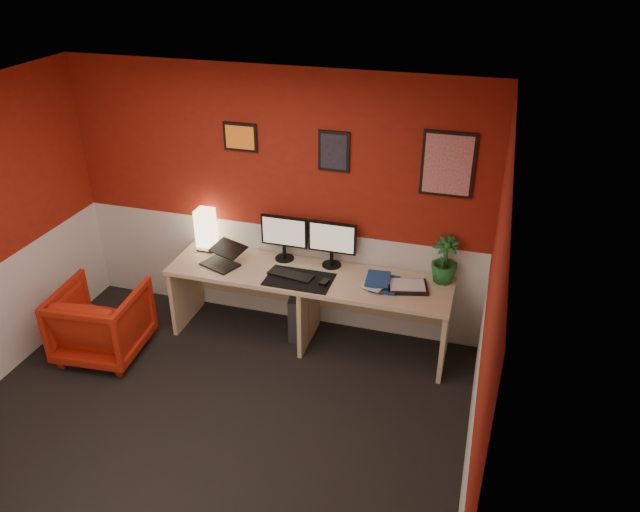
# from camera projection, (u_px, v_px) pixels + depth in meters

# --- Properties ---
(ground) EXTENTS (4.00, 3.50, 0.01)m
(ground) POSITION_uv_depth(u_px,v_px,m) (204.00, 432.00, 4.85)
(ground) COLOR black
(ground) RESTS_ON ground
(ceiling) EXTENTS (4.00, 3.50, 0.01)m
(ceiling) POSITION_uv_depth(u_px,v_px,m) (166.00, 121.00, 3.66)
(ceiling) COLOR white
(ceiling) RESTS_ON ground
(wall_back) EXTENTS (4.00, 0.01, 2.50)m
(wall_back) POSITION_uv_depth(u_px,v_px,m) (275.00, 202.00, 5.73)
(wall_back) COLOR maroon
(wall_back) RESTS_ON ground
(wall_front) EXTENTS (4.00, 0.01, 2.50)m
(wall_front) POSITION_uv_depth(u_px,v_px,m) (8.00, 497.00, 2.78)
(wall_front) COLOR maroon
(wall_front) RESTS_ON ground
(wall_right) EXTENTS (0.01, 3.50, 2.50)m
(wall_right) POSITION_uv_depth(u_px,v_px,m) (484.00, 348.00, 3.76)
(wall_right) COLOR maroon
(wall_right) RESTS_ON ground
(wainscot_back) EXTENTS (4.00, 0.01, 1.00)m
(wainscot_back) POSITION_uv_depth(u_px,v_px,m) (277.00, 272.00, 6.08)
(wainscot_back) COLOR silver
(wainscot_back) RESTS_ON ground
(wainscot_right) EXTENTS (0.01, 3.50, 1.00)m
(wainscot_right) POSITION_uv_depth(u_px,v_px,m) (469.00, 438.00, 4.11)
(wainscot_right) COLOR silver
(wainscot_right) RESTS_ON ground
(desk) EXTENTS (2.60, 0.65, 0.73)m
(desk) POSITION_uv_depth(u_px,v_px,m) (309.00, 308.00, 5.75)
(desk) COLOR #D1B586
(desk) RESTS_ON ground
(shoji_lamp) EXTENTS (0.16, 0.16, 0.40)m
(shoji_lamp) POSITION_uv_depth(u_px,v_px,m) (206.00, 231.00, 5.92)
(shoji_lamp) COLOR #FFE5B2
(shoji_lamp) RESTS_ON desk
(laptop) EXTENTS (0.39, 0.34, 0.22)m
(laptop) POSITION_uv_depth(u_px,v_px,m) (219.00, 255.00, 5.67)
(laptop) COLOR black
(laptop) RESTS_ON desk
(monitor_left) EXTENTS (0.45, 0.06, 0.58)m
(monitor_left) POSITION_uv_depth(u_px,v_px,m) (284.00, 231.00, 5.70)
(monitor_left) COLOR black
(monitor_left) RESTS_ON desk
(monitor_right) EXTENTS (0.45, 0.06, 0.58)m
(monitor_right) POSITION_uv_depth(u_px,v_px,m) (332.00, 238.00, 5.59)
(monitor_right) COLOR black
(monitor_right) RESTS_ON desk
(desk_mat) EXTENTS (0.60, 0.38, 0.01)m
(desk_mat) POSITION_uv_depth(u_px,v_px,m) (299.00, 279.00, 5.49)
(desk_mat) COLOR black
(desk_mat) RESTS_ON desk
(keyboard) EXTENTS (0.44, 0.20, 0.02)m
(keyboard) POSITION_uv_depth(u_px,v_px,m) (291.00, 275.00, 5.54)
(keyboard) COLOR black
(keyboard) RESTS_ON desk_mat
(mouse) EXTENTS (0.08, 0.11, 0.03)m
(mouse) POSITION_uv_depth(u_px,v_px,m) (324.00, 282.00, 5.41)
(mouse) COLOR black
(mouse) RESTS_ON desk_mat
(book_bottom) EXTENTS (0.23, 0.31, 0.03)m
(book_bottom) POSITION_uv_depth(u_px,v_px,m) (372.00, 282.00, 5.43)
(book_bottom) COLOR navy
(book_bottom) RESTS_ON desk
(book_middle) EXTENTS (0.29, 0.33, 0.02)m
(book_middle) POSITION_uv_depth(u_px,v_px,m) (367.00, 279.00, 5.43)
(book_middle) COLOR silver
(book_middle) RESTS_ON book_bottom
(book_top) EXTENTS (0.23, 0.29, 0.03)m
(book_top) POSITION_uv_depth(u_px,v_px,m) (366.00, 278.00, 5.40)
(book_top) COLOR navy
(book_top) RESTS_ON book_middle
(zen_tray) EXTENTS (0.40, 0.33, 0.03)m
(zen_tray) POSITION_uv_depth(u_px,v_px,m) (407.00, 287.00, 5.36)
(zen_tray) COLOR black
(zen_tray) RESTS_ON desk
(potted_plant) EXTENTS (0.28, 0.28, 0.43)m
(potted_plant) POSITION_uv_depth(u_px,v_px,m) (445.00, 260.00, 5.38)
(potted_plant) COLOR #19591E
(potted_plant) RESTS_ON desk
(pc_tower) EXTENTS (0.27, 0.48, 0.45)m
(pc_tower) POSITION_uv_depth(u_px,v_px,m) (302.00, 311.00, 5.96)
(pc_tower) COLOR #99999E
(pc_tower) RESTS_ON ground
(armchair) EXTENTS (0.79, 0.81, 0.68)m
(armchair) POSITION_uv_depth(u_px,v_px,m) (102.00, 321.00, 5.61)
(armchair) COLOR red
(armchair) RESTS_ON ground
(art_left) EXTENTS (0.32, 0.02, 0.26)m
(art_left) POSITION_uv_depth(u_px,v_px,m) (240.00, 137.00, 5.51)
(art_left) COLOR orange
(art_left) RESTS_ON wall_back
(art_center) EXTENTS (0.28, 0.02, 0.36)m
(art_center) POSITION_uv_depth(u_px,v_px,m) (334.00, 151.00, 5.31)
(art_center) COLOR black
(art_center) RESTS_ON wall_back
(art_right) EXTENTS (0.44, 0.02, 0.56)m
(art_right) POSITION_uv_depth(u_px,v_px,m) (448.00, 165.00, 5.08)
(art_right) COLOR red
(art_right) RESTS_ON wall_back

